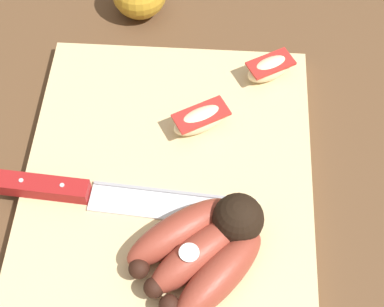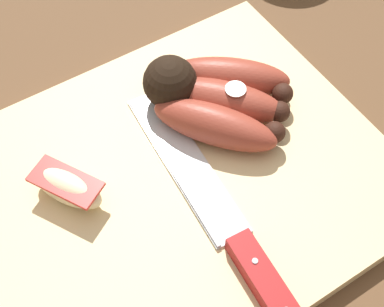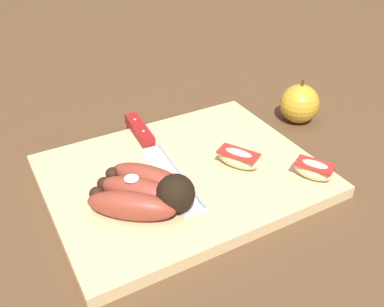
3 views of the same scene
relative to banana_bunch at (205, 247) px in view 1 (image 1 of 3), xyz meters
The scene contains 6 objects.
ground_plane 0.10m from the banana_bunch, 154.77° to the right, with size 6.00×6.00×0.00m, color brown.
cutting_board 0.10m from the banana_bunch, 150.51° to the right, with size 0.41×0.32×0.02m, color #DBBC84.
banana_bunch is the anchor object (origin of this frame).
chefs_knife 0.15m from the banana_bunch, 115.55° to the right, with size 0.05×0.28×0.02m.
apple_wedge_near 0.25m from the banana_bunch, 164.56° to the left, with size 0.05×0.07×0.03m.
apple_wedge_middle 0.16m from the banana_bunch, behind, with size 0.06×0.07×0.03m.
Camera 1 is at (0.32, 0.04, 0.59)m, focal length 56.00 mm.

